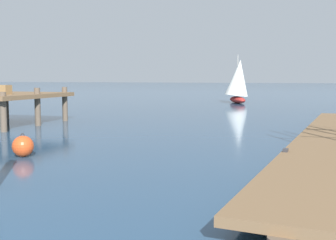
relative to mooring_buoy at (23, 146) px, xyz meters
The scene contains 4 objects.
floating_dock 9.59m from the mooring_buoy, 29.43° to the left, with size 2.65×18.91×0.53m.
pier_platform 9.56m from the mooring_buoy, 135.20° to the left, with size 4.84×6.12×1.98m.
mooring_buoy is the anchor object (origin of this frame).
distant_sailboat 29.06m from the mooring_buoy, 89.67° to the left, with size 3.11×4.30×4.46m.
Camera 1 is at (5.52, -1.15, 2.31)m, focal length 45.51 mm.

